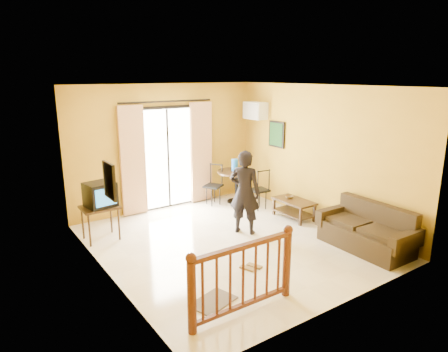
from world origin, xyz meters
TOP-DOWN VIEW (x-y plane):
  - ground at (0.00, 0.00)m, footprint 5.00×5.00m
  - room_shell at (0.00, 0.00)m, footprint 5.00×5.00m
  - balcony_door at (0.00, 2.43)m, footprint 2.25×0.14m
  - tv_table at (-1.90, 1.48)m, footprint 0.65×0.54m
  - television at (-1.87, 1.47)m, footprint 0.56×0.52m
  - picture_left at (-2.22, -0.20)m, footprint 0.05×0.42m
  - dining_table at (1.50, 1.87)m, footprint 0.92×0.92m
  - water_jug at (1.47, 1.91)m, footprint 0.15×0.15m
  - serving_tray at (1.72, 1.77)m, footprint 0.32×0.24m
  - dining_chairs at (1.28, 1.59)m, footprint 1.17×1.36m
  - air_conditioner at (2.09, 1.95)m, footprint 0.31×0.60m
  - botanical_print at (2.22, 1.30)m, footprint 0.05×0.50m
  - coffee_table at (1.85, 0.27)m, footprint 0.50×0.91m
  - bowl at (1.85, 0.42)m, footprint 0.21×0.21m
  - sofa at (1.85, -1.56)m, footprint 0.80×1.67m
  - standing_person at (0.50, 0.23)m, footprint 0.67×0.71m
  - stair_balustrade at (-1.15, -1.90)m, footprint 1.63×0.13m
  - doormat at (-1.34, -1.49)m, footprint 0.69×0.55m
  - sandals at (-0.31, -1.01)m, footprint 0.33×0.27m

SIDE VIEW (x-z plane):
  - ground at x=0.00m, z-range 0.00..0.00m
  - dining_chairs at x=1.28m, z-range -0.47..0.47m
  - doormat at x=-1.34m, z-range 0.00..0.02m
  - sandals at x=-0.31m, z-range 0.00..0.03m
  - coffee_table at x=1.85m, z-range 0.07..0.47m
  - sofa at x=1.85m, z-range -0.10..0.70m
  - bowl at x=1.85m, z-range 0.40..0.46m
  - stair_balustrade at x=-1.15m, z-range 0.05..1.08m
  - tv_table at x=-1.90m, z-range 0.24..0.89m
  - dining_table at x=1.50m, z-range 0.22..0.99m
  - serving_tray at x=1.72m, z-range 0.77..0.79m
  - standing_person at x=0.50m, z-range 0.00..1.63m
  - television at x=-1.87m, z-range 0.64..1.09m
  - water_jug at x=1.47m, z-range 0.77..1.05m
  - balcony_door at x=0.00m, z-range -0.04..2.42m
  - picture_left at x=-2.22m, z-range 1.29..1.81m
  - botanical_print at x=2.22m, z-range 1.35..1.95m
  - room_shell at x=0.00m, z-range -0.80..4.20m
  - air_conditioner at x=2.09m, z-range 1.95..2.35m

